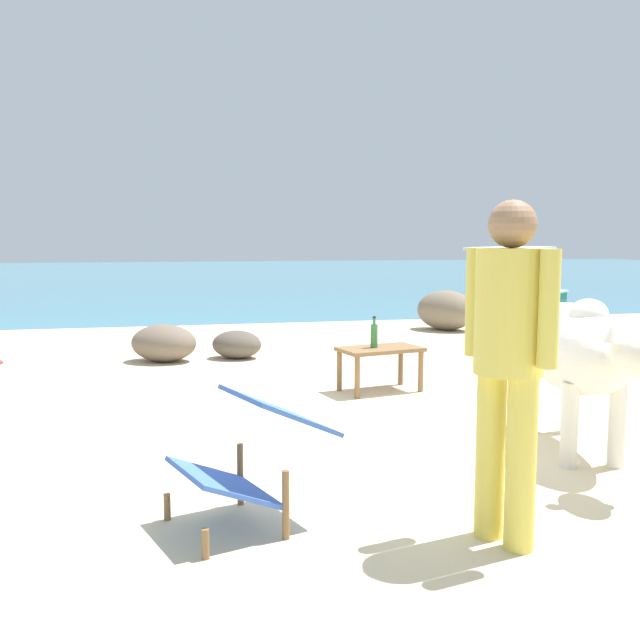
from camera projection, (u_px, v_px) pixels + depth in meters
The scene contains 11 objects.
sand_beach at pixel (355, 439), 5.18m from camera, with size 18.00×14.00×0.04m, color beige.
water_surface at pixel (199, 278), 26.51m from camera, with size 60.00×36.00×0.03m, color teal.
cow at pixel (575, 349), 4.76m from camera, with size 0.83×1.90×1.06m.
low_bench_table at pixel (380, 355), 6.67m from camera, with size 0.84×0.59×0.42m.
bottle at pixel (374, 335), 6.63m from camera, with size 0.07×0.07×0.30m.
deck_chair_far at pixel (252, 449), 3.57m from camera, with size 0.90×0.75×0.68m.
person_standing at pixel (509, 347), 3.27m from camera, with size 0.32×0.47×1.62m.
shore_rock_large at pixel (237, 344), 8.53m from camera, with size 0.60×0.48×0.34m, color brown.
shore_rock_medium at pixel (446, 310), 11.13m from camera, with size 0.97×0.70×0.63m, color #756651.
shore_rock_small at pixel (164, 343), 8.30m from camera, with size 0.78×0.59×0.44m, color #6B5B4C.
boat_green at pixel (510, 296), 14.66m from camera, with size 3.58×3.21×1.29m.
Camera 1 is at (-1.35, -4.87, 1.49)m, focal length 39.70 mm.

